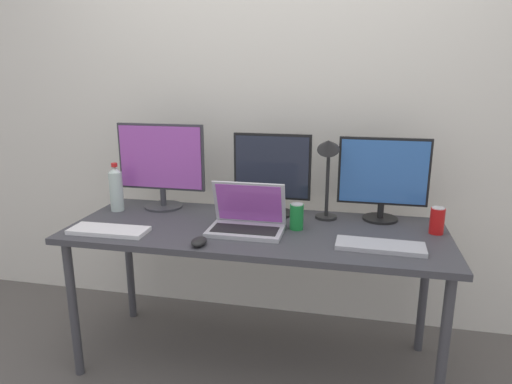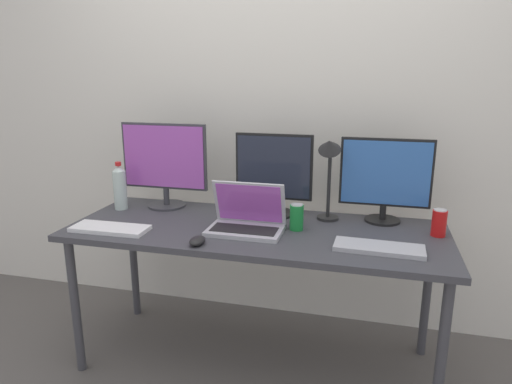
# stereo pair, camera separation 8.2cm
# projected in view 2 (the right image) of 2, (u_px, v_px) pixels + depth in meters

# --- Properties ---
(ground_plane) EXTENTS (16.00, 16.00, 0.00)m
(ground_plane) POSITION_uv_depth(u_px,v_px,m) (256.00, 360.00, 2.40)
(ground_plane) COLOR #5B5651
(wall_back) EXTENTS (7.00, 0.08, 2.60)m
(wall_back) POSITION_uv_depth(u_px,v_px,m) (282.00, 103.00, 2.62)
(wall_back) COLOR silver
(wall_back) RESTS_ON ground
(work_desk) EXTENTS (1.81, 0.70, 0.74)m
(work_desk) POSITION_uv_depth(u_px,v_px,m) (256.00, 240.00, 2.23)
(work_desk) COLOR #424247
(work_desk) RESTS_ON ground
(monitor_left) EXTENTS (0.49, 0.21, 0.47)m
(monitor_left) POSITION_uv_depth(u_px,v_px,m) (164.00, 162.00, 2.50)
(monitor_left) COLOR #38383D
(monitor_left) RESTS_ON work_desk
(monitor_center) EXTENTS (0.40, 0.22, 0.43)m
(monitor_center) POSITION_uv_depth(u_px,v_px,m) (274.00, 174.00, 2.37)
(monitor_center) COLOR black
(monitor_center) RESTS_ON work_desk
(monitor_right) EXTENTS (0.44, 0.18, 0.42)m
(monitor_right) POSITION_uv_depth(u_px,v_px,m) (385.00, 178.00, 2.25)
(monitor_right) COLOR black
(monitor_right) RESTS_ON work_desk
(laptop_silver) EXTENTS (0.35, 0.23, 0.23)m
(laptop_silver) POSITION_uv_depth(u_px,v_px,m) (247.00, 220.00, 2.16)
(laptop_silver) COLOR #B7B7BC
(laptop_silver) RESTS_ON work_desk
(keyboard_main) EXTENTS (0.38, 0.16, 0.02)m
(keyboard_main) POSITION_uv_depth(u_px,v_px,m) (379.00, 248.00, 1.93)
(keyboard_main) COLOR #B2B2B7
(keyboard_main) RESTS_ON work_desk
(keyboard_aux) EXTENTS (0.37, 0.15, 0.02)m
(keyboard_aux) POSITION_uv_depth(u_px,v_px,m) (110.00, 229.00, 2.17)
(keyboard_aux) COLOR white
(keyboard_aux) RESTS_ON work_desk
(mouse_by_keyboard) EXTENTS (0.07, 0.10, 0.03)m
(mouse_by_keyboard) POSITION_uv_depth(u_px,v_px,m) (197.00, 241.00, 2.00)
(mouse_by_keyboard) COLOR black
(mouse_by_keyboard) RESTS_ON work_desk
(water_bottle) EXTENTS (0.07, 0.07, 0.26)m
(water_bottle) POSITION_uv_depth(u_px,v_px,m) (120.00, 188.00, 2.49)
(water_bottle) COLOR silver
(water_bottle) RESTS_ON work_desk
(soda_can_near_keyboard) EXTENTS (0.07, 0.07, 0.13)m
(soda_can_near_keyboard) POSITION_uv_depth(u_px,v_px,m) (439.00, 223.00, 2.09)
(soda_can_near_keyboard) COLOR red
(soda_can_near_keyboard) RESTS_ON work_desk
(soda_can_by_laptop) EXTENTS (0.07, 0.07, 0.13)m
(soda_can_by_laptop) POSITION_uv_depth(u_px,v_px,m) (297.00, 217.00, 2.17)
(soda_can_by_laptop) COLOR #197F33
(soda_can_by_laptop) RESTS_ON work_desk
(desk_lamp) EXTENTS (0.11, 0.18, 0.45)m
(desk_lamp) POSITION_uv_depth(u_px,v_px,m) (329.00, 163.00, 2.23)
(desk_lamp) COLOR black
(desk_lamp) RESTS_ON work_desk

